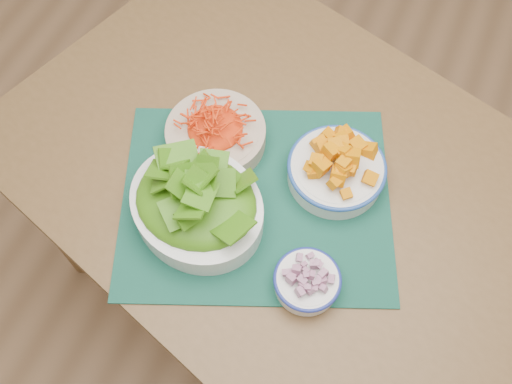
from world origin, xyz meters
TOP-DOWN VIEW (x-y plane):
  - ground at (0.00, 0.00)m, footprint 4.00×4.00m
  - table at (-0.05, 0.16)m, footprint 1.41×1.15m
  - placemat at (-0.11, 0.08)m, footprint 0.64×0.59m
  - carrot_bowl at (-0.24, 0.17)m, footprint 0.21×0.21m
  - squash_bowl at (0.01, 0.19)m, footprint 0.19×0.19m
  - lettuce_bowl at (-0.20, 0.01)m, footprint 0.33×0.30m
  - onion_bowl at (0.04, -0.04)m, footprint 0.12×0.12m

SIDE VIEW (x-z plane):
  - ground at x=0.00m, z-range 0.00..0.00m
  - table at x=-0.05m, z-range 0.28..1.03m
  - placemat at x=-0.11m, z-range 0.75..0.75m
  - onion_bowl at x=0.04m, z-range 0.75..0.81m
  - carrot_bowl at x=-0.24m, z-range 0.75..0.83m
  - squash_bowl at x=0.01m, z-range 0.75..0.85m
  - lettuce_bowl at x=-0.20m, z-range 0.75..0.88m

